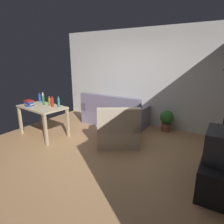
{
  "coord_description": "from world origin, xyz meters",
  "views": [
    {
      "loc": [
        2.21,
        -2.95,
        1.91
      ],
      "look_at": [
        0.1,
        0.5,
        0.75
      ],
      "focal_mm": 30.41,
      "sensor_mm": 36.0,
      "label": 1
    }
  ],
  "objects": [
    {
      "name": "bottle_green",
      "position": [
        -1.69,
        0.13,
        0.88
      ],
      "size": [
        0.05,
        0.05,
        0.27
      ],
      "color": "#1E722D",
      "rests_on": "desk"
    },
    {
      "name": "desk",
      "position": [
        -1.63,
        0.01,
        0.65
      ],
      "size": [
        1.27,
        0.83,
        0.76
      ],
      "rotation": [
        0.0,
        0.0,
        -0.11
      ],
      "color": "#C6B28E",
      "rests_on": "ground_plane"
    },
    {
      "name": "bottle_clear",
      "position": [
        -1.86,
        0.26,
        0.89
      ],
      "size": [
        0.06,
        0.06,
        0.29
      ],
      "color": "silver",
      "rests_on": "desk"
    },
    {
      "name": "bottle_amber",
      "position": [
        -1.53,
        0.17,
        0.86
      ],
      "size": [
        0.06,
        0.06,
        0.23
      ],
      "color": "#9E6019",
      "rests_on": "desk"
    },
    {
      "name": "bottle_tall",
      "position": [
        -1.18,
        0.15,
        0.88
      ],
      "size": [
        0.05,
        0.05,
        0.27
      ],
      "color": "teal",
      "rests_on": "desk"
    },
    {
      "name": "armchair",
      "position": [
        0.24,
        0.53,
        0.32
      ],
      "size": [
        1.21,
        1.2,
        0.92
      ],
      "rotation": [
        0.0,
        0.0,
        3.72
      ],
      "color": "beige",
      "rests_on": "ground_plane"
    },
    {
      "name": "book_stack",
      "position": [
        -1.9,
        -0.14,
        0.84
      ],
      "size": [
        0.24,
        0.2,
        0.15
      ],
      "color": "navy",
      "rests_on": "desk"
    },
    {
      "name": "ground_plane",
      "position": [
        0.0,
        0.0,
        -0.01
      ],
      "size": [
        5.2,
        4.4,
        0.02
      ],
      "primitive_type": "cube",
      "color": "tan"
    },
    {
      "name": "tv_stand",
      "position": [
        2.25,
        -0.01,
        0.24
      ],
      "size": [
        0.44,
        1.1,
        0.48
      ],
      "rotation": [
        0.0,
        0.0,
        1.57
      ],
      "color": "black",
      "rests_on": "ground_plane"
    },
    {
      "name": "wall_rear",
      "position": [
        0.0,
        2.2,
        1.35
      ],
      "size": [
        5.2,
        0.1,
        2.7
      ],
      "primitive_type": "cube",
      "color": "silver",
      "rests_on": "ground_plane"
    },
    {
      "name": "bottle_red",
      "position": [
        -1.34,
        0.1,
        0.87
      ],
      "size": [
        0.07,
        0.07,
        0.26
      ],
      "color": "#AD2323",
      "rests_on": "desk"
    },
    {
      "name": "bottle_blue",
      "position": [
        -2.05,
        0.29,
        0.87
      ],
      "size": [
        0.06,
        0.06,
        0.25
      ],
      "color": "#2347A3",
      "rests_on": "desk"
    },
    {
      "name": "couch",
      "position": [
        -0.5,
        1.59,
        0.31
      ],
      "size": [
        1.86,
        0.84,
        0.92
      ],
      "rotation": [
        0.0,
        0.0,
        3.14
      ],
      "color": "gray",
      "rests_on": "ground_plane"
    },
    {
      "name": "potted_plant",
      "position": [
        0.95,
        1.9,
        0.33
      ],
      "size": [
        0.36,
        0.36,
        0.57
      ],
      "color": "brown",
      "rests_on": "ground_plane"
    },
    {
      "name": "tv",
      "position": [
        2.25,
        -0.01,
        0.7
      ],
      "size": [
        0.41,
        0.6,
        0.44
      ],
      "rotation": [
        0.0,
        0.0,
        1.57
      ],
      "color": "#2D2D33",
      "rests_on": "tv_stand"
    }
  ]
}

